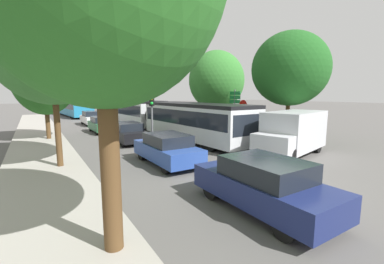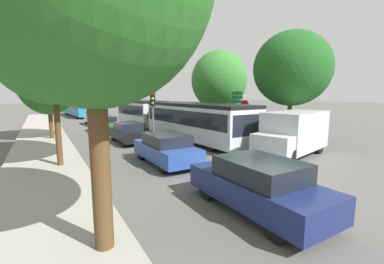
# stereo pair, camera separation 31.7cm
# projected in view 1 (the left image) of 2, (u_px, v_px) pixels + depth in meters

# --- Properties ---
(ground_plane) EXTENTS (200.00, 200.00, 0.00)m
(ground_plane) POSITION_uv_depth(u_px,v_px,m) (274.00, 187.00, 9.03)
(ground_plane) COLOR #565451
(kerb_strip_left) EXTENTS (3.20, 44.99, 0.14)m
(kerb_strip_left) POSITION_uv_depth(u_px,v_px,m) (38.00, 135.00, 20.18)
(kerb_strip_left) COLOR #9E998E
(kerb_strip_left) RESTS_ON ground
(articulated_bus) EXTENTS (3.62, 17.71, 2.61)m
(articulated_bus) POSITION_uv_depth(u_px,v_px,m) (167.00, 116.00, 20.65)
(articulated_bus) COLOR silver
(articulated_bus) RESTS_ON ground
(city_bus_rear) EXTENTS (3.50, 11.57, 2.45)m
(city_bus_rear) POSITION_uv_depth(u_px,v_px,m) (74.00, 107.00, 37.24)
(city_bus_rear) COLOR teal
(city_bus_rear) RESTS_ON ground
(queued_car_navy) EXTENTS (1.84, 4.27, 1.48)m
(queued_car_navy) POSITION_uv_depth(u_px,v_px,m) (263.00, 184.00, 7.12)
(queued_car_navy) COLOR navy
(queued_car_navy) RESTS_ON ground
(queued_car_blue) EXTENTS (1.77, 4.10, 1.42)m
(queued_car_blue) POSITION_uv_depth(u_px,v_px,m) (167.00, 149.00, 11.88)
(queued_car_blue) COLOR #284799
(queued_car_blue) RESTS_ON ground
(queued_car_black) EXTENTS (1.70, 3.94, 1.37)m
(queued_car_black) POSITION_uv_depth(u_px,v_px,m) (127.00, 132.00, 17.08)
(queued_car_black) COLOR black
(queued_car_black) RESTS_ON ground
(queued_car_green) EXTENTS (1.68, 3.91, 1.35)m
(queued_car_green) POSITION_uv_depth(u_px,v_px,m) (102.00, 124.00, 21.75)
(queued_car_green) COLOR #236638
(queued_car_green) RESTS_ON ground
(queued_car_white) EXTENTS (1.81, 4.21, 1.46)m
(queued_car_white) POSITION_uv_depth(u_px,v_px,m) (92.00, 118.00, 27.10)
(queued_car_white) COLOR white
(queued_car_white) RESTS_ON ground
(white_van) EXTENTS (5.32, 3.11, 2.31)m
(white_van) POSITION_uv_depth(u_px,v_px,m) (293.00, 132.00, 13.64)
(white_van) COLOR #B7BABF
(white_van) RESTS_ON ground
(traffic_light) EXTENTS (0.38, 0.40, 3.40)m
(traffic_light) POSITION_uv_depth(u_px,v_px,m) (152.00, 106.00, 15.89)
(traffic_light) COLOR #56595E
(traffic_light) RESTS_ON ground
(no_entry_sign) EXTENTS (0.70, 0.08, 2.82)m
(no_entry_sign) POSITION_uv_depth(u_px,v_px,m) (243.00, 113.00, 18.12)
(no_entry_sign) COLOR #56595E
(no_entry_sign) RESTS_ON ground
(direction_sign_post) EXTENTS (0.20, 1.40, 3.60)m
(direction_sign_post) POSITION_uv_depth(u_px,v_px,m) (235.00, 102.00, 20.93)
(direction_sign_post) COLOR #56595E
(direction_sign_post) RESTS_ON ground
(tree_left_mid) EXTENTS (5.09, 5.09, 8.57)m
(tree_left_mid) POSITION_uv_depth(u_px,v_px,m) (51.00, 37.00, 10.40)
(tree_left_mid) COLOR #51381E
(tree_left_mid) RESTS_ON ground
(tree_left_far) EXTENTS (4.11, 4.11, 6.89)m
(tree_left_far) POSITION_uv_depth(u_px,v_px,m) (46.00, 79.00, 17.48)
(tree_left_far) COLOR #51381E
(tree_left_far) RESTS_ON ground
(tree_right_near) EXTENTS (4.83, 4.83, 7.19)m
(tree_right_near) POSITION_uv_depth(u_px,v_px,m) (290.00, 69.00, 16.43)
(tree_right_near) COLOR #51381E
(tree_right_near) RESTS_ON ground
(tree_right_mid) EXTENTS (5.05, 5.05, 7.15)m
(tree_right_mid) POSITION_uv_depth(u_px,v_px,m) (216.00, 81.00, 23.44)
(tree_right_mid) COLOR #51381E
(tree_right_mid) RESTS_ON ground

